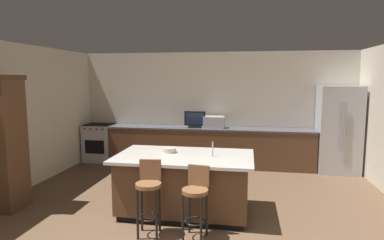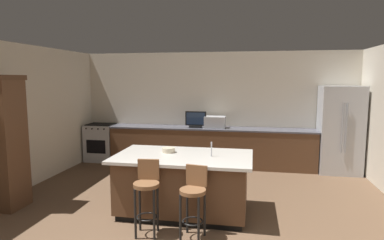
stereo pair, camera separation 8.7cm
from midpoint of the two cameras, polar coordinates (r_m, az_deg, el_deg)
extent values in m
cube|color=beige|center=(8.05, 3.66, 2.10)|extent=(7.05, 0.12, 2.70)
cube|color=beige|center=(6.85, -27.90, 0.38)|extent=(0.12, 5.59, 2.70)
cube|color=brown|center=(7.82, 2.71, -4.79)|extent=(4.81, 0.60, 0.88)
cube|color=#4C4C56|center=(7.74, 2.73, -1.47)|extent=(4.84, 0.62, 0.04)
cube|color=black|center=(5.27, -1.79, -15.37)|extent=(1.84, 0.98, 0.09)
cube|color=brown|center=(5.12, -1.81, -10.87)|extent=(1.92, 1.06, 0.78)
cube|color=beige|center=(5.00, -1.83, -6.38)|extent=(2.08, 1.22, 0.04)
cube|color=#B7BABF|center=(7.87, 23.86, -1.52)|extent=(0.87, 0.68, 1.91)
cylinder|color=gray|center=(7.49, 24.28, -1.22)|extent=(0.02, 0.02, 1.05)
cylinder|color=gray|center=(7.51, 24.87, -1.23)|extent=(0.02, 0.02, 1.05)
cube|color=#B7BABF|center=(8.60, -16.04, -3.84)|extent=(0.71, 0.60, 0.92)
cube|color=black|center=(8.35, -16.93, -4.53)|extent=(0.50, 0.01, 0.33)
cube|color=black|center=(8.53, -16.15, -0.74)|extent=(0.64, 0.50, 0.02)
cylinder|color=black|center=(8.37, -18.51, -1.47)|extent=(0.04, 0.03, 0.04)
cylinder|color=black|center=(8.29, -17.56, -1.50)|extent=(0.04, 0.03, 0.04)
cylinder|color=black|center=(8.22, -16.59, -1.54)|extent=(0.04, 0.03, 0.04)
cylinder|color=black|center=(8.16, -15.61, -1.58)|extent=(0.04, 0.03, 0.04)
cube|color=brown|center=(5.97, -30.66, -3.49)|extent=(0.58, 0.51, 2.13)
cube|color=#B7BABF|center=(7.70, 3.55, -0.36)|extent=(0.48, 0.36, 0.27)
cube|color=black|center=(7.73, 0.18, -1.14)|extent=(0.30, 0.16, 0.05)
cube|color=black|center=(7.70, 0.18, 0.27)|extent=(0.49, 0.05, 0.34)
cube|color=#1E2D47|center=(7.68, 0.14, 0.25)|extent=(0.43, 0.01, 0.29)
cylinder|color=#B2B2B7|center=(7.81, 3.19, -0.37)|extent=(0.02, 0.02, 0.24)
cylinder|color=#B2B2B7|center=(4.91, 3.12, -5.08)|extent=(0.02, 0.02, 0.22)
cylinder|color=brown|center=(4.39, -8.19, -11.15)|extent=(0.34, 0.34, 0.05)
cube|color=brown|center=(4.48, -7.83, -8.55)|extent=(0.29, 0.07, 0.28)
cylinder|color=black|center=(4.43, -10.06, -15.95)|extent=(0.03, 0.03, 0.67)
cylinder|color=black|center=(4.38, -6.82, -16.16)|extent=(0.03, 0.03, 0.67)
cylinder|color=black|center=(4.65, -9.31, -14.78)|extent=(0.03, 0.03, 0.67)
cylinder|color=black|center=(4.61, -6.24, -14.97)|extent=(0.03, 0.03, 0.67)
torus|color=black|center=(4.55, -8.09, -16.41)|extent=(0.28, 0.28, 0.02)
cylinder|color=brown|center=(4.28, -0.06, -12.30)|extent=(0.34, 0.34, 0.05)
cube|color=brown|center=(4.37, 0.60, -9.64)|extent=(0.29, 0.08, 0.28)
cylinder|color=black|center=(4.34, -2.21, -16.75)|extent=(0.03, 0.03, 0.61)
cylinder|color=black|center=(4.26, 0.99, -17.20)|extent=(0.03, 0.03, 0.61)
cylinder|color=black|center=(4.55, -1.04, -15.57)|extent=(0.03, 0.03, 0.61)
cylinder|color=black|center=(4.48, 2.02, -15.97)|extent=(0.03, 0.03, 0.61)
torus|color=black|center=(4.44, -0.06, -17.24)|extent=(0.28, 0.28, 0.02)
cylinder|color=beige|center=(5.18, -4.43, -5.25)|extent=(0.20, 0.20, 0.08)
camera|label=1|loc=(0.04, -90.40, -0.05)|focal=30.59mm
camera|label=2|loc=(0.04, 89.60, 0.05)|focal=30.59mm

